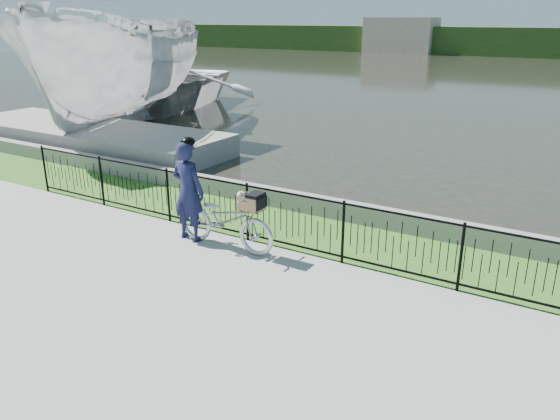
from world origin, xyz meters
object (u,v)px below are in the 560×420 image
Objects in this scene: boat_far at (146,86)px; boat_near at (121,68)px; cyclist at (188,190)px; bicycle_rig at (226,219)px; dock at (90,136)px.

boat_near is at bearing -54.91° from boat_far.
boat_near reaches higher than boat_far.
boat_far is at bearing 137.11° from cyclist.
boat_near is at bearing 144.80° from bicycle_rig.
boat_far is at bearing 119.87° from dock.
dock is 4.99× the size of cyclist.
boat_far reaches higher than bicycle_rig.
cyclist is (8.00, -4.41, 0.64)m from dock.
bicycle_rig is 12.10m from boat_near.
cyclist is 11.38m from boat_near.
boat_near reaches higher than cyclist.
bicycle_rig is at bearing 1.33° from cyclist.
bicycle_rig is 0.18× the size of boat_far.
cyclist is 0.16× the size of boat_near.
dock is 9.16m from cyclist.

